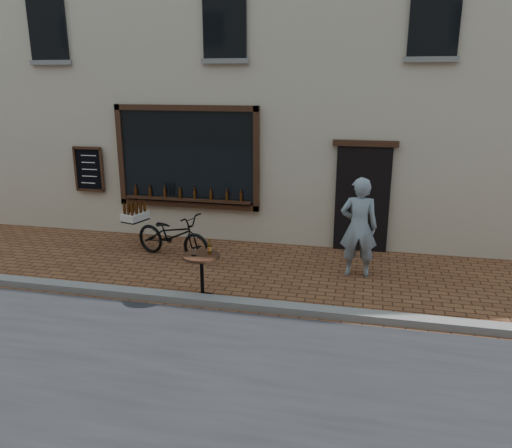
# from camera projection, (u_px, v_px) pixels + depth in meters

# --- Properties ---
(ground) EXTENTS (90.00, 90.00, 0.00)m
(ground) POSITION_uv_depth(u_px,v_px,m) (229.00, 312.00, 7.78)
(ground) COLOR brown
(ground) RESTS_ON ground
(kerb) EXTENTS (90.00, 0.25, 0.12)m
(kerb) POSITION_uv_depth(u_px,v_px,m) (233.00, 303.00, 7.95)
(kerb) COLOR slate
(kerb) RESTS_ON ground
(shop_building) EXTENTS (28.00, 6.20, 10.00)m
(shop_building) POSITION_uv_depth(u_px,v_px,m) (297.00, 17.00, 12.47)
(shop_building) COLOR #BAB092
(shop_building) RESTS_ON ground
(cargo_bicycle) EXTENTS (2.14, 1.17, 1.01)m
(cargo_bicycle) POSITION_uv_depth(u_px,v_px,m) (171.00, 235.00, 10.05)
(cargo_bicycle) COLOR black
(cargo_bicycle) RESTS_ON ground
(bistro_table) EXTENTS (0.61, 0.61, 1.04)m
(bistro_table) POSITION_uv_depth(u_px,v_px,m) (202.00, 268.00, 8.07)
(bistro_table) COLOR black
(bistro_table) RESTS_ON ground
(pedestrian) EXTENTS (0.69, 0.47, 1.84)m
(pedestrian) POSITION_uv_depth(u_px,v_px,m) (359.00, 227.00, 9.00)
(pedestrian) COLOR gray
(pedestrian) RESTS_ON ground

